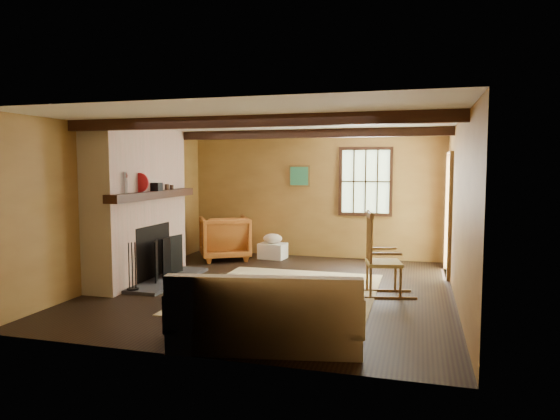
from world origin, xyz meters
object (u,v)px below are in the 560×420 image
(sofa, at_px, (267,319))
(armchair, at_px, (225,238))
(rocking_chair, at_px, (381,260))
(laundry_basket, at_px, (273,251))
(fireplace, at_px, (140,210))

(sofa, height_order, armchair, armchair)
(rocking_chair, bearing_deg, laundry_basket, 32.30)
(fireplace, distance_m, rocking_chair, 3.78)
(fireplace, distance_m, laundry_basket, 2.90)
(rocking_chair, height_order, sofa, rocking_chair)
(fireplace, relative_size, armchair, 2.60)
(armchair, bearing_deg, laundry_basket, 171.74)
(rocking_chair, distance_m, laundry_basket, 3.19)
(rocking_chair, relative_size, laundry_basket, 2.35)
(sofa, bearing_deg, laundry_basket, 95.25)
(sofa, distance_m, laundry_basket, 4.74)
(laundry_basket, bearing_deg, rocking_chair, -45.21)
(fireplace, height_order, armchair, fireplace)
(sofa, relative_size, laundry_basket, 4.04)
(rocking_chair, distance_m, sofa, 2.50)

